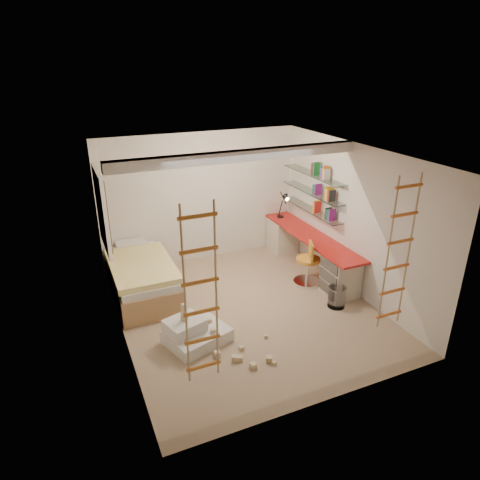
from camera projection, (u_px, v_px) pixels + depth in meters
name	position (u px, v px, depth m)	size (l,w,h in m)	color
floor	(247.00, 310.00, 7.12)	(4.50, 4.50, 0.00)	#9A8163
ceiling_beam	(240.00, 156.00, 6.39)	(4.00, 0.18, 0.16)	white
window_frame	(102.00, 210.00, 7.05)	(0.06, 1.15, 1.35)	white
window_blind	(104.00, 210.00, 7.07)	(0.02, 1.00, 1.20)	#4C2D1E
rope_ladder_left	(201.00, 297.00, 4.55)	(0.41, 0.04, 2.13)	#BD7320
rope_ladder_right	(398.00, 254.00, 5.55)	(0.41, 0.04, 2.13)	orange
waste_bin	(337.00, 297.00, 7.16)	(0.29, 0.29, 0.36)	white
desk	(309.00, 251.00, 8.32)	(0.56, 2.80, 0.75)	red
shelves	(312.00, 192.00, 8.17)	(0.25, 1.80, 0.71)	white
bed	(141.00, 277.00, 7.48)	(1.02, 2.00, 0.69)	#AD7F51
task_lamp	(285.00, 202.00, 8.82)	(0.14, 0.36, 0.57)	black
swivel_chair	(308.00, 268.00, 7.84)	(0.65, 0.65, 0.84)	orange
play_platform	(194.00, 333.00, 6.26)	(1.03, 0.90, 0.38)	silver
toy_blocks	(225.00, 340.00, 6.05)	(1.27, 1.10, 0.65)	#CCB284
books	(313.00, 186.00, 8.12)	(0.14, 0.58, 0.92)	#8C1E7F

